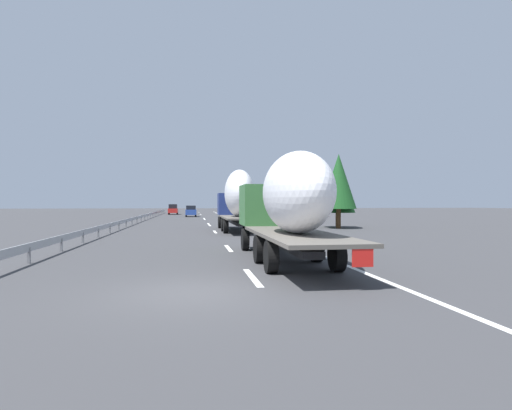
% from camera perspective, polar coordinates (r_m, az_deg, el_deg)
% --- Properties ---
extents(ground_plane, '(260.00, 260.00, 0.00)m').
position_cam_1_polar(ground_plane, '(51.10, -8.43, -2.24)').
color(ground_plane, '#38383A').
extents(lane_stripe_0, '(3.20, 0.20, 0.01)m').
position_cam_1_polar(lane_stripe_0, '(13.37, -0.47, -9.40)').
color(lane_stripe_0, white).
rests_on(lane_stripe_0, ground_plane).
extents(lane_stripe_1, '(3.20, 0.20, 0.01)m').
position_cam_1_polar(lane_stripe_1, '(21.76, -3.60, -5.65)').
color(lane_stripe_1, white).
rests_on(lane_stripe_1, ground_plane).
extents(lane_stripe_2, '(3.20, 0.20, 0.01)m').
position_cam_1_polar(lane_stripe_2, '(34.01, -5.37, -3.51)').
color(lane_stripe_2, white).
rests_on(lane_stripe_2, ground_plane).
extents(lane_stripe_3, '(3.20, 0.20, 0.01)m').
position_cam_1_polar(lane_stripe_3, '(44.00, -6.07, -2.64)').
color(lane_stripe_3, white).
rests_on(lane_stripe_3, ground_plane).
extents(lane_stripe_4, '(3.20, 0.20, 0.01)m').
position_cam_1_polar(lane_stripe_4, '(46.97, -6.22, -2.46)').
color(lane_stripe_4, white).
rests_on(lane_stripe_4, ground_plane).
extents(lane_stripe_5, '(3.20, 0.20, 0.01)m').
position_cam_1_polar(lane_stripe_5, '(59.90, -6.71, -1.87)').
color(lane_stripe_5, white).
rests_on(lane_stripe_5, ground_plane).
extents(lane_stripe_6, '(3.20, 0.20, 0.01)m').
position_cam_1_polar(lane_stripe_6, '(63.16, -6.80, -1.75)').
color(lane_stripe_6, white).
rests_on(lane_stripe_6, ground_plane).
extents(lane_stripe_7, '(3.20, 0.20, 0.01)m').
position_cam_1_polar(lane_stripe_7, '(83.53, -7.21, -1.26)').
color(lane_stripe_7, white).
rests_on(lane_stripe_7, ground_plane).
extents(lane_stripe_8, '(3.20, 0.20, 0.01)m').
position_cam_1_polar(lane_stripe_8, '(86.15, -7.25, -1.21)').
color(lane_stripe_8, white).
rests_on(lane_stripe_8, ground_plane).
extents(lane_stripe_9, '(3.20, 0.20, 0.01)m').
position_cam_1_polar(lane_stripe_9, '(104.15, -7.46, -0.95)').
color(lane_stripe_9, white).
rests_on(lane_stripe_9, ground_plane).
extents(edge_line_right, '(110.00, 0.20, 0.01)m').
position_cam_1_polar(edge_line_right, '(56.37, -2.83, -2.00)').
color(edge_line_right, white).
rests_on(edge_line_right, ground_plane).
extents(truck_lead, '(12.08, 2.55, 4.78)m').
position_cam_1_polar(truck_lead, '(34.57, -2.43, 0.87)').
color(truck_lead, navy).
rests_on(truck_lead, ground_plane).
extents(truck_trailing, '(12.35, 2.55, 4.03)m').
position_cam_1_polar(truck_trailing, '(16.65, 4.14, 0.42)').
color(truck_trailing, '#387038').
rests_on(truck_trailing, ground_plane).
extents(car_blue_sedan, '(4.08, 1.74, 1.81)m').
position_cam_1_polar(car_blue_sedan, '(71.59, -8.49, -0.78)').
color(car_blue_sedan, '#28479E').
rests_on(car_blue_sedan, ground_plane).
extents(car_red_compact, '(4.54, 1.80, 1.99)m').
position_cam_1_polar(car_red_compact, '(85.64, -10.76, -0.56)').
color(car_red_compact, red).
rests_on(car_red_compact, ground_plane).
extents(road_sign, '(0.10, 0.90, 3.45)m').
position_cam_1_polar(road_sign, '(60.08, -2.03, 0.40)').
color(road_sign, gray).
rests_on(road_sign, ground_plane).
extents(tree_0, '(3.57, 3.57, 6.71)m').
position_cam_1_polar(tree_0, '(88.70, -0.69, 1.61)').
color(tree_0, '#472D19').
rests_on(tree_0, ground_plane).
extents(tree_1, '(3.33, 3.33, 5.25)m').
position_cam_1_polar(tree_1, '(41.03, 10.53, 1.74)').
color(tree_1, '#472D19').
rests_on(tree_1, ground_plane).
extents(tree_2, '(3.11, 3.11, 6.57)m').
position_cam_1_polar(tree_2, '(39.12, 10.73, 3.03)').
color(tree_2, '#472D19').
rests_on(tree_2, ground_plane).
extents(guardrail_median, '(94.00, 0.10, 0.76)m').
position_cam_1_polar(guardrail_median, '(54.41, -14.76, -1.48)').
color(guardrail_median, '#9EA0A5').
rests_on(guardrail_median, ground_plane).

